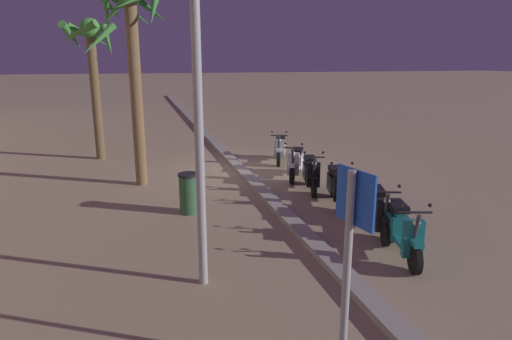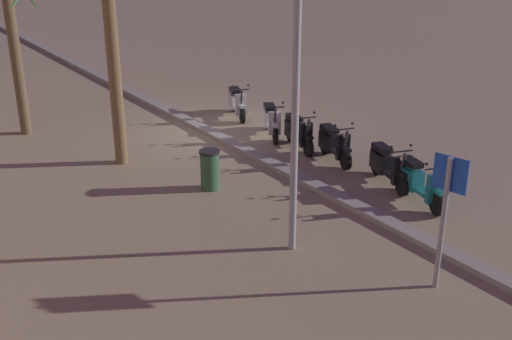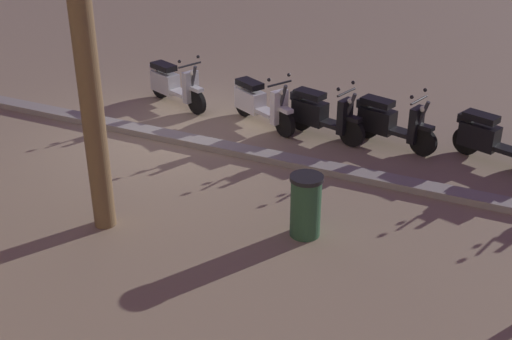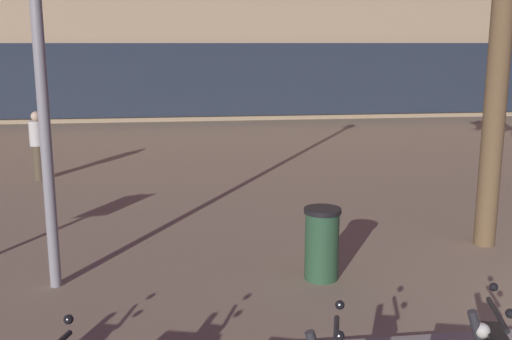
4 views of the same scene
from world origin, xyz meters
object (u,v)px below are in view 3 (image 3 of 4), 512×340
at_px(scooter_black_mid_centre, 389,122).
at_px(scooter_white_mid_front, 259,103).
at_px(scooter_black_last_in_row, 495,139).
at_px(litter_bin, 306,205).
at_px(scooter_silver_second_in_line, 173,84).
at_px(scooter_black_lead_nearest, 320,114).

bearing_deg(scooter_black_mid_centre, scooter_white_mid_front, 2.37).
distance_m(scooter_black_last_in_row, scooter_black_mid_centre, 1.89).
bearing_deg(scooter_black_mid_centre, litter_bin, 86.62).
bearing_deg(scooter_silver_second_in_line, scooter_black_last_in_row, 179.51).
bearing_deg(scooter_black_mid_centre, scooter_black_lead_nearest, 7.53).
bearing_deg(scooter_white_mid_front, litter_bin, 124.27).
bearing_deg(litter_bin, scooter_black_lead_nearest, -72.76).
xyz_separation_m(scooter_black_mid_centre, scooter_black_lead_nearest, (1.29, 0.17, 0.00)).
distance_m(scooter_black_lead_nearest, scooter_silver_second_in_line, 3.49).
xyz_separation_m(scooter_white_mid_front, litter_bin, (-2.40, 3.53, 0.04)).
xyz_separation_m(scooter_black_mid_centre, scooter_silver_second_in_line, (4.77, -0.10, -0.00)).
xyz_separation_m(scooter_black_mid_centre, litter_bin, (0.21, 3.64, 0.03)).
xyz_separation_m(scooter_black_lead_nearest, litter_bin, (-1.08, 3.47, 0.03)).
xyz_separation_m(scooter_white_mid_front, scooter_silver_second_in_line, (2.15, -0.21, 0.01)).
height_order(scooter_black_mid_centre, scooter_black_lead_nearest, same).
height_order(scooter_black_mid_centre, scooter_white_mid_front, same).
bearing_deg(scooter_black_last_in_row, scooter_white_mid_front, 1.91).
relative_size(scooter_silver_second_in_line, litter_bin, 1.84).
distance_m(scooter_black_last_in_row, scooter_white_mid_front, 4.51).
bearing_deg(scooter_silver_second_in_line, scooter_black_mid_centre, 178.81).
distance_m(scooter_black_mid_centre, scooter_black_lead_nearest, 1.30).
xyz_separation_m(scooter_silver_second_in_line, litter_bin, (-4.55, 3.73, 0.03)).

